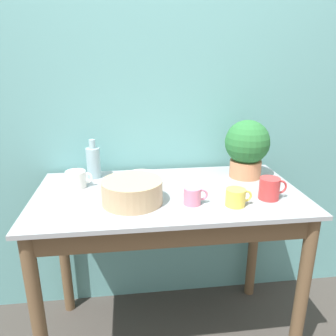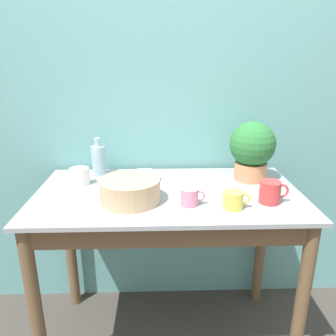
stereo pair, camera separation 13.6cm
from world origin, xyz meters
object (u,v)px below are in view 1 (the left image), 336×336
object	(u,v)px
mug_pink	(193,196)
mug_yellow	(236,197)
mug_white	(76,179)
potted_plant	(247,147)
bottle_tall	(93,162)
mug_red	(270,188)
bowl_wash_large	(132,191)
bowl_small_cream	(141,178)

from	to	relation	value
mug_pink	mug_yellow	size ratio (longest dim) A/B	0.92
mug_pink	mug_white	distance (m)	0.60
potted_plant	mug_yellow	size ratio (longest dim) A/B	2.63
bottle_tall	mug_white	size ratio (longest dim) A/B	1.58
mug_red	mug_white	bearing A→B (deg)	163.98
potted_plant	mug_pink	distance (m)	0.49
bottle_tall	mug_pink	distance (m)	0.61
mug_white	potted_plant	bearing A→B (deg)	2.78
bowl_wash_large	mug_pink	bearing A→B (deg)	-10.65
bowl_wash_large	bowl_small_cream	xyz separation A→B (m)	(0.05, 0.26, -0.03)
bowl_wash_large	mug_white	xyz separation A→B (m)	(-0.27, 0.22, -0.01)
potted_plant	mug_red	xyz separation A→B (m)	(0.01, -0.30, -0.12)
mug_yellow	mug_red	bearing A→B (deg)	16.37
mug_white	bowl_small_cream	bearing A→B (deg)	6.91
mug_red	bowl_small_cream	distance (m)	0.64
potted_plant	mug_white	world-z (taller)	potted_plant
mug_yellow	bowl_small_cream	world-z (taller)	mug_yellow
mug_red	bowl_small_cream	bearing A→B (deg)	152.68
mug_pink	bowl_small_cream	distance (m)	0.38
mug_pink	mug_red	xyz separation A→B (m)	(0.36, 0.01, 0.01)
potted_plant	bowl_small_cream	bearing A→B (deg)	-179.59
mug_white	mug_red	bearing A→B (deg)	-16.02
bowl_wash_large	bottle_tall	xyz separation A→B (m)	(-0.20, 0.35, 0.03)
potted_plant	mug_pink	size ratio (longest dim) A/B	2.87
bottle_tall	bowl_small_cream	bearing A→B (deg)	-20.59
bottle_tall	mug_white	distance (m)	0.16
potted_plant	mug_red	world-z (taller)	potted_plant
mug_pink	bowl_small_cream	bearing A→B (deg)	124.80
bowl_small_cream	mug_yellow	bearing A→B (deg)	-41.17
potted_plant	mug_pink	world-z (taller)	potted_plant
bottle_tall	bowl_small_cream	xyz separation A→B (m)	(0.25, -0.09, -0.07)
bottle_tall	mug_pink	xyz separation A→B (m)	(0.46, -0.40, -0.05)
bowl_wash_large	mug_pink	world-z (taller)	bowl_wash_large
potted_plant	bottle_tall	xyz separation A→B (m)	(-0.81, 0.09, -0.08)
potted_plant	bottle_tall	bearing A→B (deg)	173.77
mug_white	mug_yellow	world-z (taller)	mug_white
mug_pink	mug_white	world-z (taller)	mug_white
bowl_wash_large	mug_red	world-z (taller)	bowl_wash_large
bowl_wash_large	bowl_small_cream	distance (m)	0.27
potted_plant	bowl_wash_large	world-z (taller)	potted_plant
potted_plant	mug_yellow	world-z (taller)	potted_plant
bowl_wash_large	mug_white	world-z (taller)	bowl_wash_large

